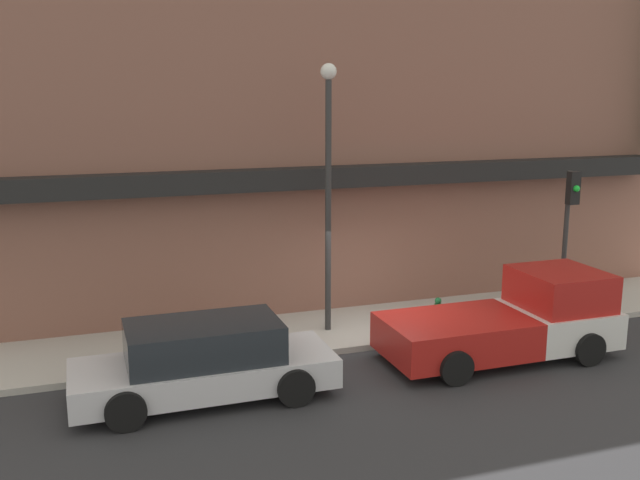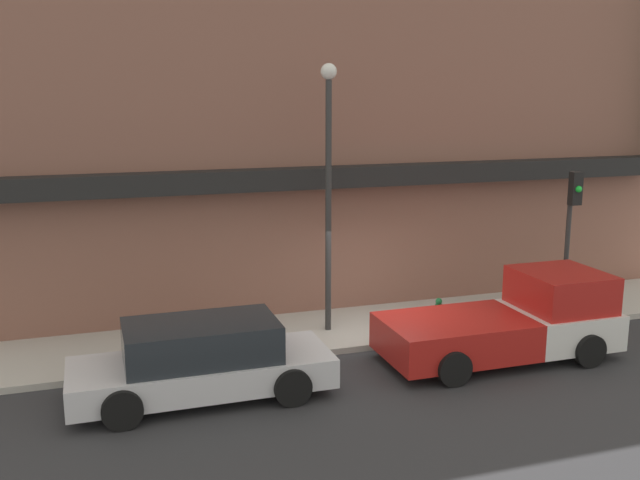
{
  "view_description": "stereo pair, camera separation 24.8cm",
  "coord_description": "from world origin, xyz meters",
  "px_view_note": "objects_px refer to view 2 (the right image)",
  "views": [
    {
      "loc": [
        -6.25,
        -13.74,
        5.64
      ],
      "look_at": [
        -1.14,
        1.11,
        2.34
      ],
      "focal_mm": 40.0,
      "sensor_mm": 36.0,
      "label": 1
    },
    {
      "loc": [
        -6.02,
        -13.82,
        5.64
      ],
      "look_at": [
        -1.14,
        1.11,
        2.34
      ],
      "focal_mm": 40.0,
      "sensor_mm": 36.0,
      "label": 2
    }
  ],
  "objects_px": {
    "fire_hydrant": "(438,312)",
    "street_lamp": "(328,170)",
    "pickup_truck": "(513,322)",
    "parked_car": "(202,361)",
    "traffic_light": "(571,217)"
  },
  "relations": [
    {
      "from": "parked_car",
      "to": "traffic_light",
      "type": "distance_m",
      "value": 9.7
    },
    {
      "from": "fire_hydrant",
      "to": "pickup_truck",
      "type": "bearing_deg",
      "value": -71.27
    },
    {
      "from": "fire_hydrant",
      "to": "traffic_light",
      "type": "bearing_deg",
      "value": -4.64
    },
    {
      "from": "pickup_truck",
      "to": "traffic_light",
      "type": "height_order",
      "value": "traffic_light"
    },
    {
      "from": "pickup_truck",
      "to": "parked_car",
      "type": "xyz_separation_m",
      "value": [
        -6.66,
        0.0,
        -0.07
      ]
    },
    {
      "from": "street_lamp",
      "to": "parked_car",
      "type": "bearing_deg",
      "value": -142.7
    },
    {
      "from": "fire_hydrant",
      "to": "traffic_light",
      "type": "height_order",
      "value": "traffic_light"
    },
    {
      "from": "pickup_truck",
      "to": "parked_car",
      "type": "height_order",
      "value": "pickup_truck"
    },
    {
      "from": "traffic_light",
      "to": "fire_hydrant",
      "type": "bearing_deg",
      "value": 175.36
    },
    {
      "from": "pickup_truck",
      "to": "parked_car",
      "type": "relative_size",
      "value": 1.05
    },
    {
      "from": "parked_car",
      "to": "traffic_light",
      "type": "bearing_deg",
      "value": 9.99
    },
    {
      "from": "parked_car",
      "to": "traffic_light",
      "type": "relative_size",
      "value": 1.35
    },
    {
      "from": "fire_hydrant",
      "to": "street_lamp",
      "type": "height_order",
      "value": "street_lamp"
    },
    {
      "from": "parked_car",
      "to": "fire_hydrant",
      "type": "bearing_deg",
      "value": 18.21
    },
    {
      "from": "fire_hydrant",
      "to": "street_lamp",
      "type": "bearing_deg",
      "value": 169.32
    }
  ]
}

